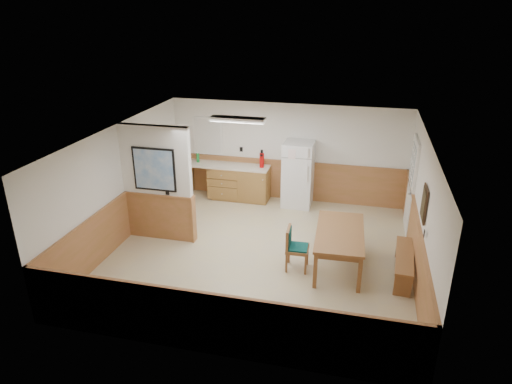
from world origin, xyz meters
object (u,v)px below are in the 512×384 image
(dining_table, at_px, (340,236))
(fire_extinguisher, at_px, (262,160))
(refrigerator, at_px, (298,174))
(soap_bottle, at_px, (198,158))
(dining_bench, at_px, (404,260))
(dining_chair, at_px, (293,245))

(dining_table, xyz_separation_m, fire_extinguisher, (-2.17, 2.82, 0.44))
(refrigerator, xyz_separation_m, soap_bottle, (-2.66, 0.10, 0.20))
(dining_table, bearing_deg, dining_bench, -5.51)
(dining_bench, distance_m, soap_bottle, 5.90)
(dining_table, xyz_separation_m, dining_bench, (1.21, -0.07, -0.32))
(refrigerator, bearing_deg, fire_extinguisher, 175.60)
(dining_table, distance_m, dining_bench, 1.25)
(dining_table, xyz_separation_m, soap_bottle, (-3.89, 2.83, 0.36))
(dining_bench, height_order, dining_chair, dining_chair)
(refrigerator, relative_size, soap_bottle, 6.95)
(refrigerator, xyz_separation_m, fire_extinguisher, (-0.95, 0.08, 0.28))
(refrigerator, distance_m, dining_table, 3.00)
(dining_chair, xyz_separation_m, soap_bottle, (-3.04, 3.11, 0.52))
(dining_table, xyz_separation_m, dining_chair, (-0.84, -0.28, -0.16))
(dining_chair, xyz_separation_m, fire_extinguisher, (-1.33, 3.10, 0.61))
(dining_table, bearing_deg, fire_extinguisher, 125.19)
(refrigerator, distance_m, dining_bench, 3.74)
(refrigerator, height_order, dining_bench, refrigerator)
(soap_bottle, bearing_deg, refrigerator, -2.07)
(dining_chair, distance_m, fire_extinguisher, 3.42)
(dining_bench, height_order, fire_extinguisher, fire_extinguisher)
(dining_bench, bearing_deg, dining_table, -179.22)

